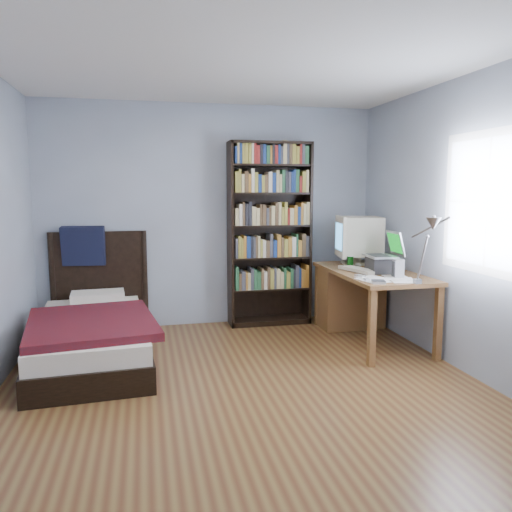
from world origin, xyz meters
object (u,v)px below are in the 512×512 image
at_px(crt_monitor, 358,237).
at_px(bookshelf, 270,234).
at_px(laptop, 382,261).
at_px(bed, 93,330).
at_px(keyboard, 359,270).
at_px(desk_lamp, 431,231).
at_px(speaker, 398,269).
at_px(soda_can, 350,262).
at_px(desk, 355,293).

bearing_deg(crt_monitor, bookshelf, 154.91).
height_order(laptop, bed, bed).
bearing_deg(bed, keyboard, -2.04).
bearing_deg(bookshelf, desk_lamp, -67.54).
height_order(crt_monitor, speaker, crt_monitor).
relative_size(keyboard, bed, 0.22).
height_order(desk_lamp, soda_can, desk_lamp).
bearing_deg(desk, laptop, -83.88).
relative_size(laptop, bookshelf, 0.20).
bearing_deg(laptop, bed, 176.17).
relative_size(crt_monitor, laptop, 1.31).
xyz_separation_m(desk, crt_monitor, (0.04, 0.06, 0.62)).
bearing_deg(desk_lamp, laptop, 84.80).
distance_m(desk, desk_lamp, 1.71).
bearing_deg(laptop, desk_lamp, -95.20).
bearing_deg(crt_monitor, laptop, -88.81).
bearing_deg(bed, desk_lamp, -23.52).
xyz_separation_m(bookshelf, bed, (-1.89, -0.80, -0.79)).
bearing_deg(desk_lamp, desk, 88.64).
height_order(crt_monitor, keyboard, crt_monitor).
relative_size(desk, desk_lamp, 2.42).
bearing_deg(bed, laptop, -3.83).
relative_size(soda_can, bed, 0.06).
distance_m(desk, laptop, 0.67).
bearing_deg(desk, desk_lamp, -91.36).
relative_size(bookshelf, bed, 1.00).
xyz_separation_m(laptop, bed, (-2.80, 0.19, -0.59)).
distance_m(desk_lamp, bookshelf, 2.15).
relative_size(desk, bed, 0.72).
relative_size(crt_monitor, bookshelf, 0.26).
distance_m(crt_monitor, soda_can, 0.36).
bearing_deg(bookshelf, speaker, -55.40).
bearing_deg(laptop, soda_can, 116.02).
bearing_deg(crt_monitor, desk, -126.23).
distance_m(crt_monitor, laptop, 0.60).
height_order(crt_monitor, soda_can, crt_monitor).
xyz_separation_m(laptop, soda_can, (-0.18, 0.37, -0.06)).
distance_m(desk_lamp, soda_can, 1.43).
bearing_deg(crt_monitor, bed, -172.24).
distance_m(crt_monitor, bookshelf, 0.99).
relative_size(crt_monitor, soda_can, 4.57).
bearing_deg(desk_lamp, bookshelf, 112.46).
bearing_deg(soda_can, desk, 48.43).
bearing_deg(bed, crt_monitor, 7.76).
xyz_separation_m(crt_monitor, bed, (-2.79, -0.38, -0.77)).
relative_size(laptop, desk_lamp, 0.66).
height_order(keyboard, soda_can, soda_can).
xyz_separation_m(laptop, keyboard, (-0.20, 0.09, -0.10)).
distance_m(laptop, bookshelf, 1.36).
distance_m(laptop, keyboard, 0.24).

